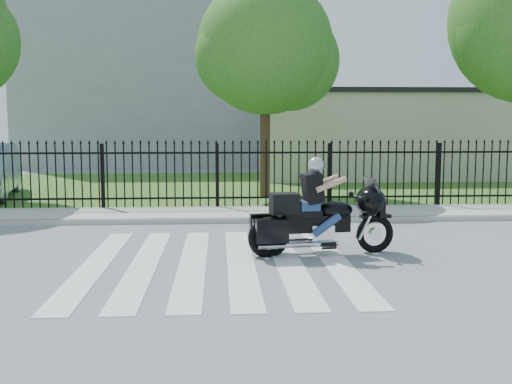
{
  "coord_description": "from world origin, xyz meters",
  "views": [
    {
      "loc": [
        0.05,
        -9.84,
        2.34
      ],
      "look_at": [
        0.76,
        1.67,
        1.0
      ],
      "focal_mm": 42.0,
      "sensor_mm": 36.0,
      "label": 1
    }
  ],
  "objects": [
    {
      "name": "building_low",
      "position": [
        7.0,
        16.0,
        1.75
      ],
      "size": [
        10.0,
        6.0,
        3.5
      ],
      "primitive_type": "cube",
      "color": "beige",
      "rests_on": "ground"
    },
    {
      "name": "motorcycle_rider",
      "position": [
        1.8,
        0.56,
        0.73
      ],
      "size": [
        2.69,
        1.04,
        1.78
      ],
      "rotation": [
        0.0,
        0.0,
        0.12
      ],
      "color": "black",
      "rests_on": "ground"
    },
    {
      "name": "grass_strip",
      "position": [
        0.0,
        12.0,
        0.01
      ],
      "size": [
        40.0,
        12.0,
        0.02
      ],
      "primitive_type": "cube",
      "color": "#346121",
      "rests_on": "ground"
    },
    {
      "name": "building_tall",
      "position": [
        -3.0,
        26.0,
        6.0
      ],
      "size": [
        15.0,
        10.0,
        12.0
      ],
      "primitive_type": "cube",
      "color": "#979A9F",
      "rests_on": "ground"
    },
    {
      "name": "crosswalk",
      "position": [
        0.0,
        0.0,
        0.01
      ],
      "size": [
        5.0,
        5.5,
        0.01
      ],
      "primitive_type": null,
      "color": "silver",
      "rests_on": "ground"
    },
    {
      "name": "curb",
      "position": [
        0.0,
        4.0,
        0.06
      ],
      "size": [
        40.0,
        0.12,
        0.12
      ],
      "primitive_type": "cube",
      "color": "#ADAAA3",
      "rests_on": "ground"
    },
    {
      "name": "iron_fence",
      "position": [
        0.0,
        6.0,
        0.9
      ],
      "size": [
        26.0,
        0.04,
        1.8
      ],
      "color": "black",
      "rests_on": "ground"
    },
    {
      "name": "tree_mid",
      "position": [
        1.5,
        9.0,
        4.67
      ],
      "size": [
        4.2,
        4.2,
        6.78
      ],
      "color": "#382316",
      "rests_on": "ground"
    },
    {
      "name": "sidewalk",
      "position": [
        0.0,
        5.0,
        0.06
      ],
      "size": [
        40.0,
        2.0,
        0.12
      ],
      "primitive_type": "cube",
      "color": "#ADAAA3",
      "rests_on": "ground"
    },
    {
      "name": "ground",
      "position": [
        0.0,
        0.0,
        0.0
      ],
      "size": [
        120.0,
        120.0,
        0.0
      ],
      "primitive_type": "plane",
      "color": "slate",
      "rests_on": "ground"
    },
    {
      "name": "building_low_roof",
      "position": [
        7.0,
        16.0,
        3.6
      ],
      "size": [
        10.2,
        6.2,
        0.2
      ],
      "primitive_type": "cube",
      "color": "black",
      "rests_on": "building_low"
    }
  ]
}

